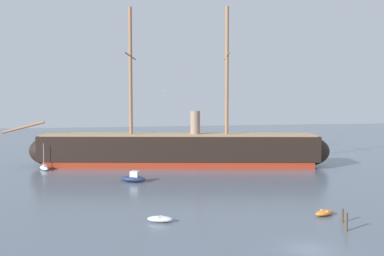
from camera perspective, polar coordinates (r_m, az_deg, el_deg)
name	(u,v)px	position (r m, az deg, el deg)	size (l,w,h in m)	color
ground_plane	(309,250)	(42.12, 15.47, -15.54)	(400.00, 400.00, 0.00)	slate
tall_ship	(179,149)	(89.97, -1.79, -2.91)	(68.40, 23.27, 33.48)	maroon
dinghy_foreground_left	(160,219)	(49.40, -4.32, -12.12)	(3.22, 2.25, 0.70)	silver
dinghy_foreground_right	(324,213)	(54.32, 17.40, -10.83)	(3.16, 2.21, 0.69)	orange
motorboat_alongside_bow	(133,178)	(73.45, -7.90, -6.70)	(4.87, 3.77, 1.90)	#1E284C
sailboat_far_left	(44,168)	(90.39, -19.28, -5.08)	(2.71, 4.28, 5.37)	silver
motorboat_far_right	(308,158)	(101.69, 15.40, -3.92)	(3.22, 5.20, 2.03)	#236670
dinghy_distant_centre	(192,158)	(100.72, -0.06, -4.09)	(1.64, 2.85, 0.63)	orange
mooring_piling_nearest	(342,216)	(51.90, 19.58, -11.06)	(0.30, 0.30, 1.56)	#4C3D2D
mooring_piling_left_pair	(346,222)	(48.68, 20.06, -11.81)	(0.32, 0.32, 1.94)	#4C3D2D
seagull_in_flight	(167,91)	(60.49, -3.40, 4.99)	(0.97, 0.70, 0.13)	silver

